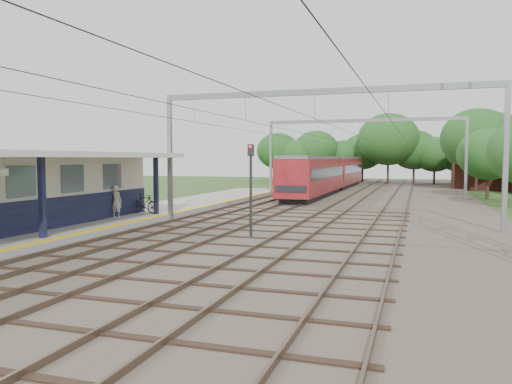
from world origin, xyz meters
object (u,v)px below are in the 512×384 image
at_px(train, 331,173).
at_px(bicycle, 145,204).
at_px(person, 116,201).
at_px(signal_post, 251,181).

bearing_deg(train, bicycle, -102.91).
distance_m(bicycle, train, 27.56).
relative_size(person, train, 0.05).
height_order(person, bicycle, person).
bearing_deg(person, signal_post, 163.32).
height_order(train, signal_post, signal_post).
xyz_separation_m(person, signal_post, (8.45, -2.50, 1.32)).
distance_m(person, signal_post, 8.92).
height_order(bicycle, train, train).
xyz_separation_m(person, train, (6.60, 28.97, 0.81)).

